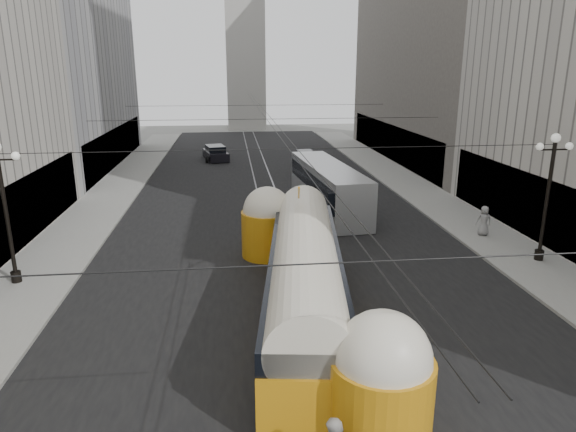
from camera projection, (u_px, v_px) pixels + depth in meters
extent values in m
cube|color=black|center=(269.00, 199.00, 38.54)|extent=(20.00, 85.00, 0.02)
cube|color=gray|center=(114.00, 192.00, 40.57)|extent=(4.00, 72.00, 0.15)
cube|color=gray|center=(408.00, 184.00, 43.14)|extent=(4.00, 72.00, 0.15)
cube|color=gray|center=(259.00, 199.00, 38.46)|extent=(0.12, 85.00, 0.04)
cube|color=gray|center=(279.00, 199.00, 38.62)|extent=(0.12, 85.00, 0.04)
cube|color=black|center=(27.00, 209.00, 28.36)|extent=(0.10, 18.00, 3.60)
cube|color=#999999|center=(39.00, 17.00, 47.29)|extent=(12.00, 28.00, 28.00)
cube|color=black|center=(117.00, 146.00, 51.27)|extent=(0.10, 25.20, 3.60)
cube|color=black|center=(526.00, 203.00, 29.47)|extent=(0.10, 18.00, 3.60)
cube|color=#514C47|center=(456.00, 0.00, 51.02)|extent=(12.00, 32.00, 32.00)
cube|color=black|center=(390.00, 141.00, 54.28)|extent=(0.10, 28.80, 3.60)
cube|color=#B2AFA8|center=(245.00, 51.00, 80.53)|extent=(6.00, 6.00, 24.00)
cylinder|color=black|center=(7.00, 218.00, 22.47)|extent=(0.18, 0.18, 6.00)
cylinder|color=black|center=(16.00, 277.00, 23.23)|extent=(0.44, 0.44, 0.50)
sphere|color=white|center=(16.00, 156.00, 21.78)|extent=(0.36, 0.36, 0.36)
cylinder|color=black|center=(547.00, 202.00, 25.17)|extent=(0.18, 0.18, 6.00)
cylinder|color=black|center=(539.00, 255.00, 25.94)|extent=(0.44, 0.44, 0.50)
cylinder|color=black|center=(554.00, 150.00, 24.45)|extent=(1.60, 0.08, 0.08)
sphere|color=white|center=(556.00, 138.00, 24.30)|extent=(0.44, 0.44, 0.44)
sphere|color=white|center=(540.00, 147.00, 24.33)|extent=(0.36, 0.36, 0.36)
sphere|color=white|center=(569.00, 146.00, 24.49)|extent=(0.36, 0.36, 0.36)
cylinder|color=black|center=(381.00, 261.00, 9.66)|extent=(25.00, 0.03, 0.03)
cylinder|color=black|center=(292.00, 149.00, 23.03)|extent=(25.00, 0.03, 0.03)
cylinder|color=black|center=(269.00, 119.00, 36.39)|extent=(25.00, 0.03, 0.03)
cylinder|color=black|center=(258.00, 105.00, 49.75)|extent=(25.00, 0.03, 0.03)
cylinder|color=black|center=(265.00, 117.00, 40.26)|extent=(0.03, 72.00, 0.03)
cylinder|color=black|center=(270.00, 117.00, 40.31)|extent=(0.03, 72.00, 0.03)
cube|color=orange|center=(305.00, 292.00, 20.01)|extent=(4.59, 14.79, 1.77)
cube|color=black|center=(305.00, 311.00, 20.24)|extent=(4.53, 14.35, 0.31)
cube|color=black|center=(305.00, 264.00, 19.69)|extent=(4.58, 14.57, 0.88)
cylinder|color=silver|center=(305.00, 257.00, 19.61)|extent=(4.25, 14.53, 2.39)
cylinder|color=orange|center=(380.00, 401.00, 13.29)|extent=(2.70, 2.70, 2.39)
sphere|color=silver|center=(383.00, 359.00, 12.94)|extent=(2.50, 2.50, 2.50)
cylinder|color=orange|center=(268.00, 234.00, 26.68)|extent=(2.70, 2.70, 2.39)
sphere|color=silver|center=(267.00, 211.00, 26.33)|extent=(2.50, 2.50, 2.50)
cube|color=#B1B4B7|center=(328.00, 187.00, 35.43)|extent=(3.60, 12.39, 3.05)
cube|color=black|center=(328.00, 180.00, 35.29)|extent=(3.58, 11.96, 1.12)
cube|color=black|center=(347.00, 204.00, 29.55)|extent=(2.34, 0.30, 1.42)
cylinder|color=black|center=(319.00, 219.00, 31.68)|extent=(0.30, 1.02, 1.02)
cylinder|color=black|center=(360.00, 218.00, 31.96)|extent=(0.30, 1.02, 1.02)
cylinder|color=black|center=(301.00, 189.00, 39.49)|extent=(0.30, 1.02, 1.02)
cylinder|color=black|center=(334.00, 188.00, 39.77)|extent=(0.30, 1.02, 1.02)
cube|color=silver|center=(305.00, 159.00, 52.57)|extent=(1.82, 4.30, 0.76)
cube|color=black|center=(305.00, 154.00, 52.42)|extent=(1.58, 2.37, 0.72)
cylinder|color=black|center=(299.00, 164.00, 51.14)|extent=(0.22, 0.61, 0.61)
cylinder|color=black|center=(315.00, 163.00, 51.31)|extent=(0.22, 0.61, 0.61)
cylinder|color=black|center=(296.00, 159.00, 53.92)|extent=(0.22, 0.61, 0.61)
cylinder|color=black|center=(310.00, 158.00, 54.09)|extent=(0.22, 0.61, 0.61)
cube|color=black|center=(216.00, 155.00, 54.82)|extent=(3.00, 5.20, 0.87)
cube|color=black|center=(215.00, 149.00, 54.65)|extent=(2.30, 3.00, 0.82)
cylinder|color=black|center=(207.00, 159.00, 53.19)|extent=(0.22, 0.69, 0.69)
cylinder|color=black|center=(224.00, 159.00, 53.38)|extent=(0.22, 0.69, 0.69)
cylinder|color=black|center=(208.00, 154.00, 56.36)|extent=(0.22, 0.69, 0.69)
cylinder|color=black|center=(224.00, 154.00, 56.55)|extent=(0.22, 0.69, 0.69)
imported|color=gray|center=(484.00, 221.00, 29.59)|extent=(0.92, 0.66, 1.73)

